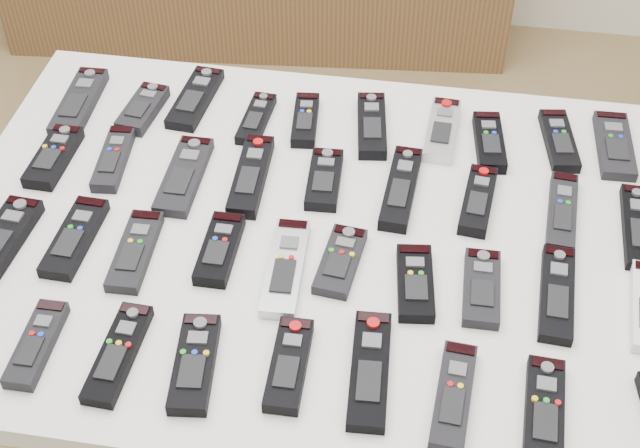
# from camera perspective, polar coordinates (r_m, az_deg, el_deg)

# --- Properties ---
(table) EXTENTS (1.25, 0.88, 0.78)m
(table) POSITION_cam_1_polar(r_m,az_deg,el_deg) (1.51, 0.00, -2.10)
(table) COLOR white
(table) RESTS_ON ground
(remote_0) EXTENTS (0.06, 0.20, 0.02)m
(remote_0) POSITION_cam_1_polar(r_m,az_deg,el_deg) (1.78, -15.16, 7.51)
(remote_0) COLOR black
(remote_0) RESTS_ON table
(remote_1) EXTENTS (0.07, 0.14, 0.02)m
(remote_1) POSITION_cam_1_polar(r_m,az_deg,el_deg) (1.73, -11.28, 7.23)
(remote_1) COLOR black
(remote_1) RESTS_ON table
(remote_2) EXTENTS (0.07, 0.19, 0.02)m
(remote_2) POSITION_cam_1_polar(r_m,az_deg,el_deg) (1.75, -7.99, 7.97)
(remote_2) COLOR black
(remote_2) RESTS_ON table
(remote_3) EXTENTS (0.05, 0.15, 0.02)m
(remote_3) POSITION_cam_1_polar(r_m,az_deg,el_deg) (1.68, -4.10, 6.73)
(remote_3) COLOR black
(remote_3) RESTS_ON table
(remote_4) EXTENTS (0.06, 0.15, 0.02)m
(remote_4) POSITION_cam_1_polar(r_m,az_deg,el_deg) (1.68, -0.94, 6.67)
(remote_4) COLOR black
(remote_4) RESTS_ON table
(remote_5) EXTENTS (0.07, 0.18, 0.02)m
(remote_5) POSITION_cam_1_polar(r_m,az_deg,el_deg) (1.66, 3.33, 6.31)
(remote_5) COLOR black
(remote_5) RESTS_ON table
(remote_6) EXTENTS (0.06, 0.17, 0.02)m
(remote_6) POSITION_cam_1_polar(r_m,az_deg,el_deg) (1.66, 7.81, 5.95)
(remote_6) COLOR #B7B7BC
(remote_6) RESTS_ON table
(remote_7) EXTENTS (0.07, 0.16, 0.02)m
(remote_7) POSITION_cam_1_polar(r_m,az_deg,el_deg) (1.65, 10.78, 5.17)
(remote_7) COLOR black
(remote_7) RESTS_ON table
(remote_8) EXTENTS (0.07, 0.17, 0.02)m
(remote_8) POSITION_cam_1_polar(r_m,az_deg,el_deg) (1.69, 15.05, 5.18)
(remote_8) COLOR black
(remote_8) RESTS_ON table
(remote_9) EXTENTS (0.07, 0.18, 0.02)m
(remote_9) POSITION_cam_1_polar(r_m,az_deg,el_deg) (1.70, 18.32, 4.80)
(remote_9) COLOR black
(remote_9) RESTS_ON table
(remote_10) EXTENTS (0.06, 0.16, 0.02)m
(remote_10) POSITION_cam_1_polar(r_m,az_deg,el_deg) (1.66, -16.68, 4.14)
(remote_10) COLOR black
(remote_10) RESTS_ON table
(remote_11) EXTENTS (0.06, 0.17, 0.02)m
(remote_11) POSITION_cam_1_polar(r_m,az_deg,el_deg) (1.63, -13.08, 4.09)
(remote_11) COLOR black
(remote_11) RESTS_ON table
(remote_12) EXTENTS (0.06, 0.19, 0.02)m
(remote_12) POSITION_cam_1_polar(r_m,az_deg,el_deg) (1.57, -8.70, 3.07)
(remote_12) COLOR black
(remote_12) RESTS_ON table
(remote_13) EXTENTS (0.06, 0.20, 0.02)m
(remote_13) POSITION_cam_1_polar(r_m,az_deg,el_deg) (1.56, -4.44, 3.10)
(remote_13) COLOR black
(remote_13) RESTS_ON table
(remote_14) EXTENTS (0.06, 0.15, 0.02)m
(remote_14) POSITION_cam_1_polar(r_m,az_deg,el_deg) (1.55, 0.28, 2.87)
(remote_14) COLOR black
(remote_14) RESTS_ON table
(remote_15) EXTENTS (0.06, 0.20, 0.02)m
(remote_15) POSITION_cam_1_polar(r_m,az_deg,el_deg) (1.53, 5.20, 2.29)
(remote_15) COLOR black
(remote_15) RESTS_ON table
(remote_16) EXTENTS (0.06, 0.16, 0.02)m
(remote_16) POSITION_cam_1_polar(r_m,az_deg,el_deg) (1.53, 10.08, 1.49)
(remote_16) COLOR black
(remote_16) RESTS_ON table
(remote_17) EXTENTS (0.06, 0.18, 0.02)m
(remote_17) POSITION_cam_1_polar(r_m,az_deg,el_deg) (1.54, 15.24, 0.74)
(remote_17) COLOR black
(remote_17) RESTS_ON table
(remote_18) EXTENTS (0.05, 0.19, 0.02)m
(remote_18) POSITION_cam_1_polar(r_m,az_deg,el_deg) (1.55, 19.67, -0.18)
(remote_18) COLOR black
(remote_18) RESTS_ON table
(remote_19) EXTENTS (0.07, 0.18, 0.02)m
(remote_19) POSITION_cam_1_polar(r_m,az_deg,el_deg) (1.53, -19.59, -0.86)
(remote_19) COLOR black
(remote_19) RESTS_ON table
(remote_20) EXTENTS (0.06, 0.17, 0.02)m
(remote_20) POSITION_cam_1_polar(r_m,az_deg,el_deg) (1.50, -15.42, -0.84)
(remote_20) COLOR black
(remote_20) RESTS_ON table
(remote_21) EXTENTS (0.06, 0.17, 0.02)m
(remote_21) POSITION_cam_1_polar(r_m,az_deg,el_deg) (1.46, -11.75, -1.70)
(remote_21) COLOR black
(remote_21) RESTS_ON table
(remote_22) EXTENTS (0.05, 0.15, 0.02)m
(remote_22) POSITION_cam_1_polar(r_m,az_deg,el_deg) (1.43, -6.44, -1.61)
(remote_22) COLOR black
(remote_22) RESTS_ON table
(remote_23) EXTENTS (0.06, 0.20, 0.02)m
(remote_23) POSITION_cam_1_polar(r_m,az_deg,el_deg) (1.40, -2.21, -2.80)
(remote_23) COLOR #B7B7BC
(remote_23) RESTS_ON table
(remote_24) EXTENTS (0.07, 0.15, 0.02)m
(remote_24) POSITION_cam_1_polar(r_m,az_deg,el_deg) (1.41, 1.31, -2.39)
(remote_24) COLOR black
(remote_24) RESTS_ON table
(remote_25) EXTENTS (0.07, 0.15, 0.02)m
(remote_25) POSITION_cam_1_polar(r_m,az_deg,el_deg) (1.39, 6.11, -3.77)
(remote_25) COLOR black
(remote_25) RESTS_ON table
(remote_26) EXTENTS (0.06, 0.15, 0.02)m
(remote_26) POSITION_cam_1_polar(r_m,az_deg,el_deg) (1.39, 10.31, -4.05)
(remote_26) COLOR black
(remote_26) RESTS_ON table
(remote_27) EXTENTS (0.06, 0.19, 0.02)m
(remote_27) POSITION_cam_1_polar(r_m,az_deg,el_deg) (1.41, 14.93, -4.33)
(remote_27) COLOR black
(remote_27) RESTS_ON table
(remote_30) EXTENTS (0.05, 0.15, 0.02)m
(remote_30) POSITION_cam_1_polar(r_m,az_deg,el_deg) (1.37, -17.68, -7.33)
(remote_30) COLOR black
(remote_30) RESTS_ON table
(remote_31) EXTENTS (0.05, 0.18, 0.02)m
(remote_31) POSITION_cam_1_polar(r_m,az_deg,el_deg) (1.32, -12.80, -8.09)
(remote_31) COLOR black
(remote_31) RESTS_ON table
(remote_32) EXTENTS (0.07, 0.17, 0.02)m
(remote_32) POSITION_cam_1_polar(r_m,az_deg,el_deg) (1.29, -8.02, -8.83)
(remote_32) COLOR black
(remote_32) RESTS_ON table
(remote_33) EXTENTS (0.05, 0.16, 0.02)m
(remote_33) POSITION_cam_1_polar(r_m,az_deg,el_deg) (1.28, -2.00, -8.99)
(remote_33) COLOR black
(remote_33) RESTS_ON table
(remote_34) EXTENTS (0.06, 0.20, 0.02)m
(remote_34) POSITION_cam_1_polar(r_m,az_deg,el_deg) (1.28, 3.20, -9.31)
(remote_34) COLOR black
(remote_34) RESTS_ON table
(remote_35) EXTENTS (0.06, 0.18, 0.02)m
(remote_35) POSITION_cam_1_polar(r_m,az_deg,el_deg) (1.26, 8.53, -10.85)
(remote_35) COLOR black
(remote_35) RESTS_ON table
(remote_36) EXTENTS (0.06, 0.17, 0.02)m
(remote_36) POSITION_cam_1_polar(r_m,az_deg,el_deg) (1.27, 14.16, -11.57)
(remote_36) COLOR black
(remote_36) RESTS_ON table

